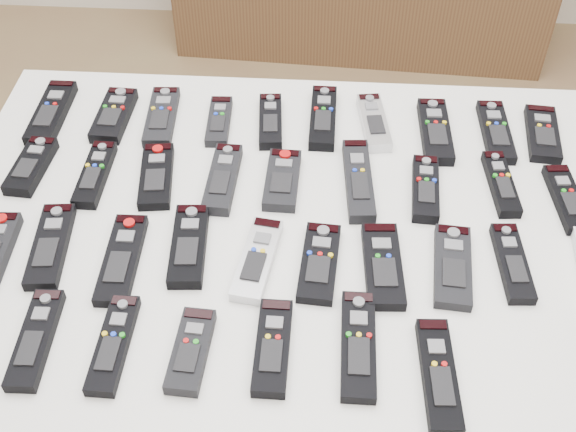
# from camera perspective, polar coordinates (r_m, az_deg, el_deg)

# --- Properties ---
(ground) EXTENTS (4.00, 4.00, 0.00)m
(ground) POSITION_cam_1_polar(r_m,az_deg,el_deg) (1.96, -0.27, -15.46)
(ground) COLOR #896345
(ground) RESTS_ON ground
(table) EXTENTS (1.25, 0.88, 0.78)m
(table) POSITION_cam_1_polar(r_m,az_deg,el_deg) (1.33, 0.00, -2.33)
(table) COLOR white
(table) RESTS_ON ground
(remote_0) EXTENTS (0.06, 0.20, 0.02)m
(remote_0) POSITION_cam_1_polar(r_m,az_deg,el_deg) (1.59, -18.19, 7.76)
(remote_0) COLOR black
(remote_0) RESTS_ON table
(remote_1) EXTENTS (0.07, 0.16, 0.02)m
(remote_1) POSITION_cam_1_polar(r_m,az_deg,el_deg) (1.55, -13.59, 7.74)
(remote_1) COLOR black
(remote_1) RESTS_ON table
(remote_2) EXTENTS (0.07, 0.18, 0.02)m
(remote_2) POSITION_cam_1_polar(r_m,az_deg,el_deg) (1.53, -9.95, 7.76)
(remote_2) COLOR black
(remote_2) RESTS_ON table
(remote_3) EXTENTS (0.05, 0.15, 0.02)m
(remote_3) POSITION_cam_1_polar(r_m,az_deg,el_deg) (1.50, -5.47, 7.46)
(remote_3) COLOR black
(remote_3) RESTS_ON table
(remote_4) EXTENTS (0.06, 0.16, 0.02)m
(remote_4) POSITION_cam_1_polar(r_m,az_deg,el_deg) (1.49, -1.39, 7.49)
(remote_4) COLOR black
(remote_4) RESTS_ON table
(remote_5) EXTENTS (0.05, 0.19, 0.02)m
(remote_5) POSITION_cam_1_polar(r_m,az_deg,el_deg) (1.50, 2.79, 7.78)
(remote_5) COLOR black
(remote_5) RESTS_ON table
(remote_6) EXTENTS (0.07, 0.17, 0.02)m
(remote_6) POSITION_cam_1_polar(r_m,az_deg,el_deg) (1.50, 6.79, 7.34)
(remote_6) COLOR #B7B7BC
(remote_6) RESTS_ON table
(remote_7) EXTENTS (0.06, 0.19, 0.02)m
(remote_7) POSITION_cam_1_polar(r_m,az_deg,el_deg) (1.49, 11.56, 6.58)
(remote_7) COLOR black
(remote_7) RESTS_ON table
(remote_8) EXTENTS (0.06, 0.18, 0.02)m
(remote_8) POSITION_cam_1_polar(r_m,az_deg,el_deg) (1.52, 16.09, 6.41)
(remote_8) COLOR black
(remote_8) RESTS_ON table
(remote_9) EXTENTS (0.07, 0.17, 0.02)m
(remote_9) POSITION_cam_1_polar(r_m,az_deg,el_deg) (1.55, 19.47, 6.15)
(remote_9) COLOR black
(remote_9) RESTS_ON table
(remote_10) EXTENTS (0.07, 0.15, 0.02)m
(remote_10) POSITION_cam_1_polar(r_m,az_deg,el_deg) (1.47, -19.64, 3.73)
(remote_10) COLOR black
(remote_10) RESTS_ON table
(remote_11) EXTENTS (0.05, 0.17, 0.02)m
(remote_11) POSITION_cam_1_polar(r_m,az_deg,el_deg) (1.42, -15.01, 3.21)
(remote_11) COLOR black
(remote_11) RESTS_ON table
(remote_12) EXTENTS (0.08, 0.17, 0.02)m
(remote_12) POSITION_cam_1_polar(r_m,az_deg,el_deg) (1.39, -10.36, 3.13)
(remote_12) COLOR black
(remote_12) RESTS_ON table
(remote_13) EXTENTS (0.06, 0.18, 0.02)m
(remote_13) POSITION_cam_1_polar(r_m,az_deg,el_deg) (1.36, -5.19, 2.95)
(remote_13) COLOR black
(remote_13) RESTS_ON table
(remote_14) EXTENTS (0.06, 0.15, 0.02)m
(remote_14) POSITION_cam_1_polar(r_m,az_deg,el_deg) (1.36, -0.46, 2.87)
(remote_14) COLOR black
(remote_14) RESTS_ON table
(remote_15) EXTENTS (0.06, 0.21, 0.02)m
(remote_15) POSITION_cam_1_polar(r_m,az_deg,el_deg) (1.36, 5.59, 2.83)
(remote_15) COLOR black
(remote_15) RESTS_ON table
(remote_16) EXTENTS (0.06, 0.16, 0.02)m
(remote_16) POSITION_cam_1_polar(r_m,az_deg,el_deg) (1.36, 10.81, 2.13)
(remote_16) COLOR black
(remote_16) RESTS_ON table
(remote_17) EXTENTS (0.05, 0.17, 0.02)m
(remote_17) POSITION_cam_1_polar(r_m,az_deg,el_deg) (1.41, 16.48, 2.46)
(remote_17) COLOR black
(remote_17) RESTS_ON table
(remote_18) EXTENTS (0.06, 0.17, 0.02)m
(remote_18) POSITION_cam_1_polar(r_m,az_deg,el_deg) (1.42, 21.17, 1.27)
(remote_18) COLOR black
(remote_18) RESTS_ON table
(remote_20) EXTENTS (0.07, 0.19, 0.02)m
(remote_20) POSITION_cam_1_polar(r_m,az_deg,el_deg) (1.31, -18.25, -2.24)
(remote_20) COLOR black
(remote_20) RESTS_ON table
(remote_21) EXTENTS (0.06, 0.19, 0.02)m
(remote_21) POSITION_cam_1_polar(r_m,az_deg,el_deg) (1.25, -13.00, -3.34)
(remote_21) COLOR black
(remote_21) RESTS_ON table
(remote_22) EXTENTS (0.07, 0.18, 0.02)m
(remote_22) POSITION_cam_1_polar(r_m,az_deg,el_deg) (1.25, -7.84, -2.32)
(remote_22) COLOR black
(remote_22) RESTS_ON table
(remote_23) EXTENTS (0.08, 0.18, 0.02)m
(remote_23) POSITION_cam_1_polar(r_m,az_deg,el_deg) (1.22, -2.45, -3.45)
(remote_23) COLOR #B7B7BC
(remote_23) RESTS_ON table
(remote_24) EXTENTS (0.07, 0.17, 0.02)m
(remote_24) POSITION_cam_1_polar(r_m,az_deg,el_deg) (1.22, 2.48, -3.71)
(remote_24) COLOR black
(remote_24) RESTS_ON table
(remote_25) EXTENTS (0.07, 0.18, 0.02)m
(remote_25) POSITION_cam_1_polar(r_m,az_deg,el_deg) (1.22, 7.50, -3.90)
(remote_25) COLOR black
(remote_25) RESTS_ON table
(remote_26) EXTENTS (0.07, 0.18, 0.02)m
(remote_26) POSITION_cam_1_polar(r_m,az_deg,el_deg) (1.24, 12.88, -3.89)
(remote_26) COLOR black
(remote_26) RESTS_ON table
(remote_27) EXTENTS (0.05, 0.17, 0.02)m
(remote_27) POSITION_cam_1_polar(r_m,az_deg,el_deg) (1.27, 17.30, -3.55)
(remote_27) COLOR black
(remote_27) RESTS_ON table
(remote_30) EXTENTS (0.05, 0.18, 0.02)m
(remote_30) POSITION_cam_1_polar(r_m,az_deg,el_deg) (1.19, -19.31, -9.15)
(remote_30) COLOR black
(remote_30) RESTS_ON table
(remote_31) EXTENTS (0.05, 0.18, 0.02)m
(remote_31) POSITION_cam_1_polar(r_m,az_deg,el_deg) (1.15, -13.63, -9.80)
(remote_31) COLOR black
(remote_31) RESTS_ON table
(remote_32) EXTENTS (0.06, 0.15, 0.02)m
(remote_32) POSITION_cam_1_polar(r_m,az_deg,el_deg) (1.12, -7.68, -10.51)
(remote_32) COLOR black
(remote_32) RESTS_ON table
(remote_33) EXTENTS (0.05, 0.17, 0.02)m
(remote_33) POSITION_cam_1_polar(r_m,az_deg,el_deg) (1.11, -1.22, -10.31)
(remote_33) COLOR black
(remote_33) RESTS_ON table
(remote_34) EXTENTS (0.05, 0.19, 0.02)m
(remote_34) POSITION_cam_1_polar(r_m,az_deg,el_deg) (1.12, 5.58, -10.12)
(remote_34) COLOR black
(remote_34) RESTS_ON table
(remote_35) EXTENTS (0.06, 0.19, 0.02)m
(remote_35) POSITION_cam_1_polar(r_m,az_deg,el_deg) (1.11, 11.82, -12.19)
(remote_35) COLOR black
(remote_35) RESTS_ON table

